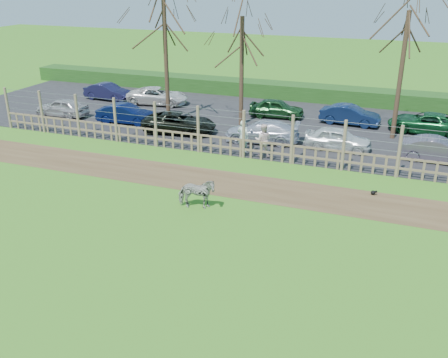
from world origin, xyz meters
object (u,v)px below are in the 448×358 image
(car_5, at_px, (438,150))
(car_7, at_px, (108,92))
(car_8, at_px, (158,96))
(tree_mid, at_px, (242,45))
(visitor_a, at_px, (243,136))
(visitor_b, at_px, (263,140))
(car_10, at_px, (277,108))
(car_2, at_px, (179,123))
(car_1, at_px, (126,114))
(tree_right, at_px, (405,45))
(car_4, at_px, (338,139))
(crow, at_px, (373,193))
(car_12, at_px, (426,123))
(zebra, at_px, (197,194))
(car_11, at_px, (350,115))
(tree_left, at_px, (165,31))
(car_3, at_px, (262,131))
(car_0, at_px, (62,107))

(car_5, distance_m, car_7, 23.23)
(car_8, bearing_deg, tree_mid, -118.52)
(visitor_a, bearing_deg, visitor_b, 173.04)
(car_10, bearing_deg, car_2, 135.38)
(car_1, bearing_deg, tree_mid, -76.75)
(tree_right, bearing_deg, car_4, -130.63)
(crow, xyz_separation_m, car_12, (2.04, 10.19, 0.53))
(zebra, distance_m, visitor_a, 7.07)
(car_8, distance_m, car_11, 13.56)
(tree_left, distance_m, tree_right, 13.59)
(crow, bearing_deg, car_8, 146.02)
(car_4, height_order, car_12, same)
(car_11, bearing_deg, tree_mid, 115.80)
(car_3, bearing_deg, zebra, -6.65)
(car_0, bearing_deg, car_3, 86.91)
(crow, distance_m, car_3, 8.31)
(tree_mid, relative_size, car_3, 1.65)
(tree_right, distance_m, car_12, 5.22)
(car_5, bearing_deg, car_10, 64.25)
(car_4, height_order, car_10, same)
(car_1, relative_size, car_4, 1.03)
(tree_mid, xyz_separation_m, zebra, (2.12, -11.80, -4.22))
(crow, xyz_separation_m, car_0, (-20.30, 5.65, 0.53))
(visitor_a, height_order, crow, visitor_a)
(car_4, bearing_deg, tree_left, 81.23)
(car_1, relative_size, car_5, 1.00)
(crow, xyz_separation_m, car_10, (-7.07, 10.36, 0.53))
(car_3, relative_size, car_10, 1.17)
(car_5, xyz_separation_m, car_12, (-0.55, 4.95, 0.00))
(tree_right, xyz_separation_m, visitor_b, (-6.10, -5.54, -4.34))
(car_7, bearing_deg, car_12, -86.10)
(car_1, xyz_separation_m, car_3, (9.01, -0.55, 0.00))
(tree_left, height_order, visitor_b, tree_left)
(car_5, bearing_deg, tree_left, 86.01)
(car_2, bearing_deg, car_3, -96.58)
(tree_right, xyz_separation_m, crow, (-0.30, -8.44, -5.13))
(visitor_b, height_order, car_0, visitor_b)
(tree_right, distance_m, car_1, 16.70)
(car_4, distance_m, car_11, 5.02)
(car_2, relative_size, car_12, 1.00)
(tree_right, height_order, car_10, tree_right)
(car_2, bearing_deg, zebra, -157.83)
(tree_right, bearing_deg, tree_mid, -176.82)
(crow, height_order, car_3, car_3)
(visitor_a, xyz_separation_m, car_8, (-8.96, 7.55, -0.26))
(car_2, height_order, car_4, same)
(visitor_a, xyz_separation_m, car_7, (-13.02, 7.44, -0.26))
(car_4, height_order, car_7, same)
(car_0, distance_m, car_7, 4.99)
(car_3, relative_size, car_11, 1.14)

